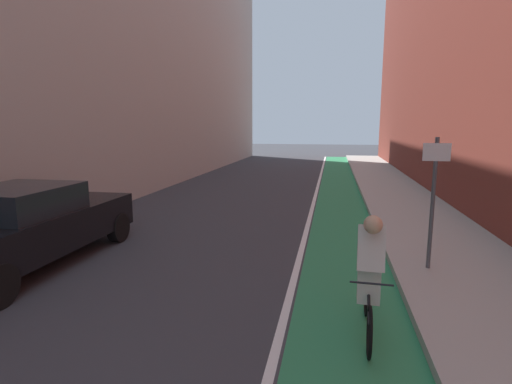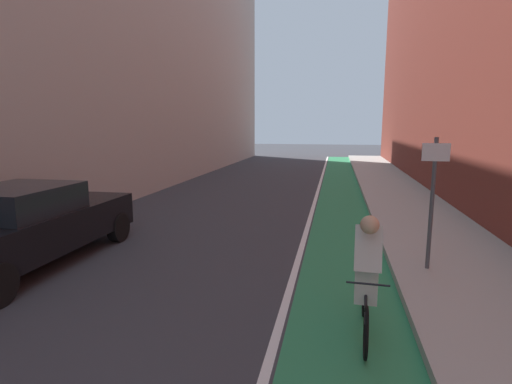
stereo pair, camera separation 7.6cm
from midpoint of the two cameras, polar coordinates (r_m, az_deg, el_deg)
name	(u,v)px [view 2 (the right image)]	position (r m, az deg, el deg)	size (l,w,h in m)	color
ground_plane	(242,210)	(12.35, -1.85, -2.66)	(89.00, 89.00, 0.00)	#38383D
bike_lane_paint	(341,202)	(13.99, 12.33, -1.42)	(1.60, 40.45, 0.00)	#2D8451
lane_divider_stripe	(315,201)	(14.00, 8.65, -1.29)	(0.12, 40.45, 0.00)	white
sidewalk_right	(405,202)	(14.18, 20.80, -1.40)	(2.57, 40.45, 0.14)	#A8A59E
building_facade_right	(484,4)	(16.98, 30.07, 22.42)	(2.40, 36.45, 13.48)	brown
parked_sedan_black	(27,225)	(8.54, -29.87, -4.09)	(1.95, 4.51, 1.53)	black
cyclist_mid	(367,274)	(5.20, 16.08, -11.22)	(0.48, 1.65, 1.58)	black
street_sign_post	(433,191)	(7.37, 24.39, 0.13)	(0.44, 0.07, 2.28)	#4C4C51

